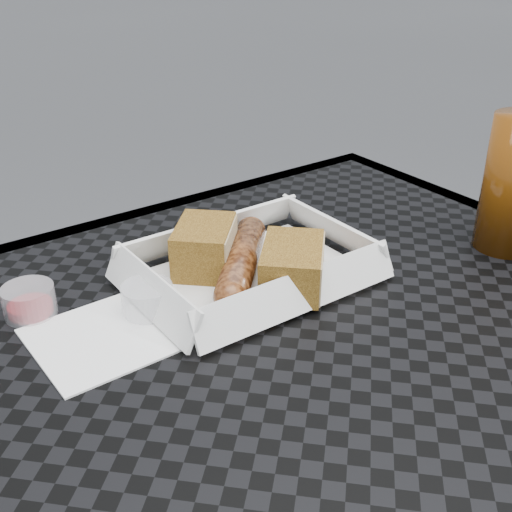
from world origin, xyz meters
The scene contains 9 objects.
patio_table centered at (0.00, 0.00, 0.67)m, with size 0.80×0.80×0.74m.
food_tray centered at (0.03, 0.16, 0.75)m, with size 0.22×0.15×0.00m, color white.
bratwurst centered at (0.02, 0.17, 0.77)m, with size 0.13×0.14×0.03m.
bread_near centered at (0.00, 0.20, 0.77)m, with size 0.08×0.06×0.05m, color brown.
bread_far centered at (0.05, 0.12, 0.77)m, with size 0.09×0.06×0.05m, color brown.
veg_garnish centered at (0.09, 0.12, 0.75)m, with size 0.03×0.03×0.00m.
napkin centered at (-0.15, 0.15, 0.75)m, with size 0.12×0.12×0.00m, color white.
condiment_cup_sauce centered at (-0.19, 0.23, 0.76)m, with size 0.05×0.05×0.03m, color maroon.
condiment_cup_empty centered at (-0.09, 0.17, 0.76)m, with size 0.05×0.05×0.03m, color silver.
Camera 1 is at (-0.31, -0.32, 1.09)m, focal length 45.00 mm.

